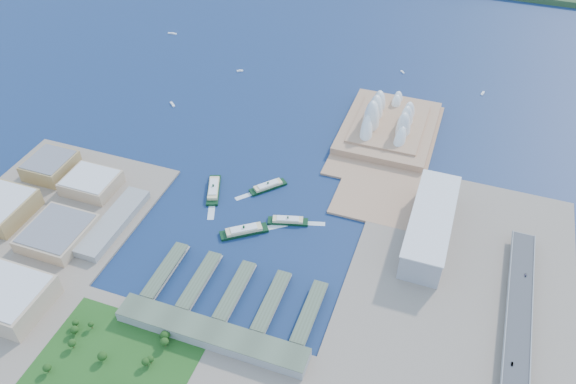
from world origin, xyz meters
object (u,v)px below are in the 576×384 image
at_px(ferry_c, 244,229).
at_px(car_b, 512,364).
at_px(opera_house, 391,114).
at_px(car_c, 526,275).
at_px(ferry_a, 213,188).
at_px(ferry_d, 288,220).
at_px(ferry_b, 268,185).
at_px(toaster_building, 430,225).

distance_m(ferry_c, car_b, 322.08).
height_order(opera_house, car_c, opera_house).
distance_m(ferry_a, ferry_d, 112.76).
xyz_separation_m(ferry_b, car_b, (312.38, -174.56, 10.79)).
relative_size(ferry_c, ferry_d, 1.17).
bearing_deg(ferry_a, ferry_d, -32.22).
relative_size(toaster_building, ferry_d, 3.14).
bearing_deg(toaster_building, car_c, -18.35).
bearing_deg(ferry_a, ferry_b, 3.99).
relative_size(opera_house, ferry_d, 3.65).
xyz_separation_m(toaster_building, ferry_a, (-275.79, -9.03, -15.00)).
bearing_deg(ferry_c, ferry_a, 13.93).
bearing_deg(car_c, ferry_c, 5.34).
bearing_deg(ferry_d, car_b, -130.37).
relative_size(car_b, car_c, 0.89).
bearing_deg(opera_house, ferry_a, -131.63).
distance_m(ferry_a, car_c, 385.88).
distance_m(opera_house, toaster_building, 219.62).
xyz_separation_m(ferry_b, car_c, (320.38, -57.02, 10.78)).
xyz_separation_m(ferry_c, car_c, (317.70, 29.69, 10.09)).
bearing_deg(opera_house, toaster_building, -65.77).
relative_size(toaster_building, car_c, 31.42).
relative_size(opera_house, toaster_building, 1.16).
bearing_deg(ferry_c, car_b, -141.65).
distance_m(ferry_b, ferry_d, 69.54).
bearing_deg(ferry_a, car_c, -24.94).
height_order(ferry_b, ferry_c, ferry_c).
relative_size(opera_house, car_c, 36.49).
height_order(opera_house, ferry_a, opera_house).
height_order(ferry_b, car_c, car_c).
height_order(toaster_building, ferry_a, toaster_building).
height_order(toaster_building, car_c, toaster_building).
xyz_separation_m(ferry_a, ferry_c, (67.09, -56.82, -0.02)).
distance_m(toaster_building, ferry_d, 168.88).
distance_m(toaster_building, car_b, 183.98).
relative_size(ferry_d, car_b, 11.25).
xyz_separation_m(ferry_a, ferry_b, (64.41, 29.89, -0.71)).
relative_size(toaster_building, car_b, 35.34).
bearing_deg(toaster_building, opera_house, 114.23).
xyz_separation_m(ferry_d, car_b, (266.22, -122.54, 10.91)).
xyz_separation_m(toaster_building, ferry_d, (-165.22, -31.16, -15.83)).
xyz_separation_m(ferry_a, ferry_d, (110.57, -22.13, -0.83)).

